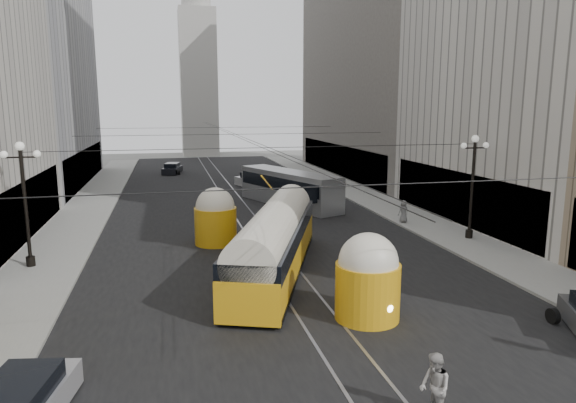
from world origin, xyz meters
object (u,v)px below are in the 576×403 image
pedestrian_crossing_b (435,387)px  pedestrian_sidewalk_right (403,211)px  city_bus (289,187)px  streetcar (275,240)px

pedestrian_crossing_b → pedestrian_sidewalk_right: (9.40, 21.40, 0.01)m
city_bus → pedestrian_sidewalk_right: size_ratio=7.50×
city_bus → pedestrian_sidewalk_right: bearing=-54.4°
streetcar → pedestrian_sidewalk_right: bearing=37.6°
pedestrian_sidewalk_right → streetcar: bearing=29.7°
pedestrian_crossing_b → pedestrian_sidewalk_right: 23.37m
city_bus → pedestrian_crossing_b: (-3.16, -30.11, -0.66)m
city_bus → pedestrian_crossing_b: city_bus is taller
city_bus → pedestrian_sidewalk_right: city_bus is taller
streetcar → pedestrian_sidewalk_right: size_ratio=9.53×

